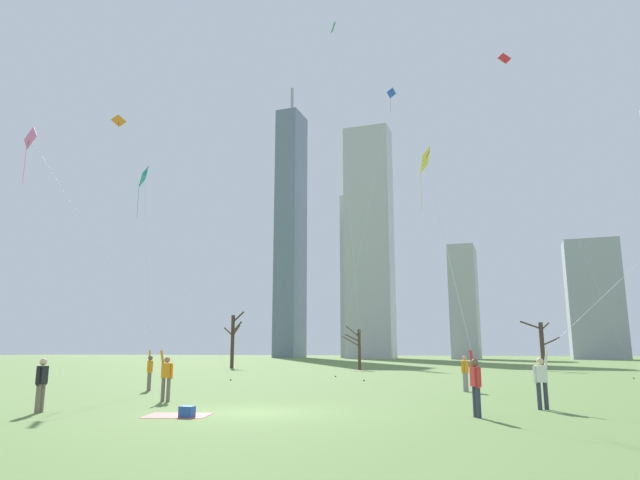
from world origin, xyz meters
name	(u,v)px	position (x,y,z in m)	size (l,w,h in m)	color
ground_plane	(255,412)	(0.00, 0.00, 0.00)	(400.00, 400.00, 0.00)	#5B7A3D
kite_flyer_midfield_left_purple	(593,327)	(9.99, 3.79, 2.59)	(9.38, 0.67, 10.16)	#33384C
kite_flyer_midfield_right_teal	(148,322)	(-9.42, 7.26, 3.23)	(3.55, 3.31, 12.23)	#726656
kite_flyer_foreground_right_yellow	(463,327)	(6.15, 1.89, 2.57)	(2.34, 6.28, 10.27)	#33384C
kite_flyer_far_back_pink	(134,319)	(-6.51, 2.41, 3.07)	(9.69, 1.10, 12.44)	#726656
bystander_watching_nearby	(465,371)	(5.31, 11.15, 0.90)	(0.31, 0.48, 1.62)	gray
bystander_far_off_by_trees	(41,382)	(-6.12, -2.29, 0.90)	(0.28, 0.50, 1.62)	#726656
distant_kite_drifting_left_orange	(131,149)	(-14.27, 11.03, 14.18)	(5.75, 6.03, 16.33)	orange
distant_kite_high_overhead_green	(335,49)	(-4.08, 21.08, 24.56)	(3.17, 3.72, 27.16)	green
distant_kite_drifting_right_blue	(386,118)	(-1.83, 28.49, 21.64)	(3.75, 6.54, 24.69)	blue
distant_kite_low_near_trees_red	(517,90)	(8.83, 24.70, 20.66)	(7.25, 2.64, 23.73)	red
picnic_spot	(183,413)	(-1.44, -1.70, 0.09)	(2.13, 1.86, 0.31)	#CC3838
bare_tree_leftmost	(358,347)	(-7.22, 37.84, 2.15)	(1.80, 1.21, 4.27)	#4C3828
bare_tree_far_right_edge	(233,338)	(-21.57, 38.74, 3.14)	(1.85, 2.98, 6.07)	#423326
bare_tree_rightmost	(542,343)	(9.76, 40.78, 2.52)	(3.42, 2.01, 4.65)	#423326
skyline_short_annex	(369,240)	(-24.98, 112.75, 28.22)	(11.06, 6.37, 56.45)	#B2B2B7
skyline_mid_tower_left	(594,299)	(23.75, 117.74, 12.81)	(10.97, 8.21, 25.61)	#9EA3AD
skyline_squat_block	(291,231)	(-49.70, 122.60, 34.19)	(6.07, 9.39, 76.67)	slate
skyline_slender_spire	(465,302)	(-3.35, 113.91, 12.54)	(5.73, 11.57, 25.07)	#B2B2B7
skyline_wide_slab	(361,276)	(-30.94, 126.87, 21.28)	(8.30, 11.45, 42.56)	#B2B2B7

